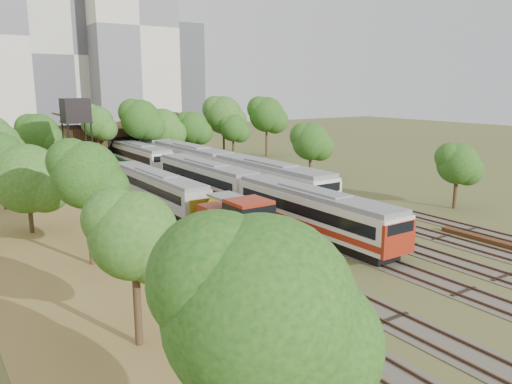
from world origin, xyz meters
TOP-DOWN VIEW (x-y plane):
  - ground at (0.00, 0.00)m, footprint 240.00×240.00m
  - dry_grass_patch at (-18.00, 8.00)m, footprint 14.00×60.00m
  - tracks at (-0.67, 25.00)m, footprint 24.60×80.00m
  - railcar_red_set at (-2.00, 17.90)m, footprint 2.99×34.58m
  - railcar_green_set at (2.00, 37.94)m, footprint 3.28×52.08m
  - railcar_rear at (-2.00, 45.74)m, footprint 3.06×16.08m
  - shunter_locomotive at (-8.00, 10.93)m, footprint 2.83×8.10m
  - old_grey_coach at (-8.00, 25.84)m, footprint 2.68×18.00m
  - water_tower at (-11.85, 39.08)m, footprint 2.96×2.96m
  - rail_pile_near at (8.00, -0.41)m, footprint 0.64×9.61m
  - rail_pile_far at (8.20, 18.21)m, footprint 0.47×7.52m
  - maintenance_shed at (-1.00, 57.98)m, footprint 16.45×11.55m
  - tree_band_left at (-19.82, 17.75)m, footprint 6.83×58.77m
  - tree_band_far at (3.09, 50.40)m, footprint 46.08×9.13m
  - tree_band_right at (14.70, 30.65)m, footprint 5.43×44.45m
  - tower_centre at (2.00, 100.00)m, footprint 20.00×18.00m
  - tower_right at (14.00, 92.00)m, footprint 18.00×16.00m
  - tower_far_right at (34.00, 110.00)m, footprint 12.00×12.00m

SIDE VIEW (x-z plane):
  - ground at x=0.00m, z-range 0.00..0.00m
  - dry_grass_patch at x=-18.00m, z-range 0.00..0.04m
  - tracks at x=-0.67m, z-range -0.05..0.14m
  - rail_pile_far at x=8.20m, z-range 0.00..0.24m
  - rail_pile_near at x=8.00m, z-range 0.00..0.32m
  - shunter_locomotive at x=-8.00m, z-range -0.06..3.64m
  - old_grey_coach at x=-8.00m, z-range 0.15..3.46m
  - railcar_red_set at x=-2.00m, z-range 0.11..3.80m
  - railcar_rear at x=-2.00m, z-range 0.11..3.89m
  - railcar_green_set at x=2.00m, z-range 0.12..4.18m
  - maintenance_shed at x=-1.00m, z-range -0.87..6.70m
  - tree_band_right at x=14.70m, z-range 1.12..8.37m
  - tree_band_left at x=-19.82m, z-range 0.99..9.55m
  - tree_band_far at x=3.09m, z-range 1.16..11.17m
  - water_tower at x=-11.85m, z-range 3.51..13.77m
  - tower_far_right at x=34.00m, z-range 0.00..28.00m
  - tower_centre at x=2.00m, z-range 0.00..36.00m
  - tower_right at x=14.00m, z-range 0.00..48.00m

